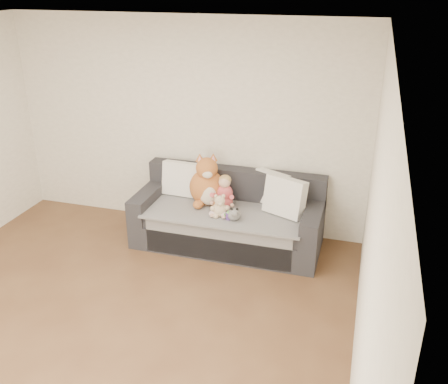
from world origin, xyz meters
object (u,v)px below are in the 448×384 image
(teddy_bear, at_px, (220,207))
(sippy_cup, at_px, (229,215))
(toddler, at_px, (224,195))
(sofa, at_px, (229,220))
(plush_cat, at_px, (207,185))

(teddy_bear, xyz_separation_m, sippy_cup, (0.12, -0.05, -0.05))
(toddler, bearing_deg, sofa, 46.29)
(plush_cat, height_order, teddy_bear, plush_cat)
(toddler, height_order, teddy_bear, toddler)
(plush_cat, distance_m, sippy_cup, 0.54)
(teddy_bear, height_order, sippy_cup, teddy_bear)
(toddler, distance_m, plush_cat, 0.26)
(toddler, distance_m, teddy_bear, 0.22)
(toddler, bearing_deg, plush_cat, 156.47)
(sofa, height_order, toddler, toddler)
(toddler, relative_size, plush_cat, 0.64)
(sofa, relative_size, sippy_cup, 19.90)
(sippy_cup, bearing_deg, teddy_bear, 156.35)
(sofa, distance_m, sippy_cup, 0.39)
(sofa, bearing_deg, teddy_bear, -96.74)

